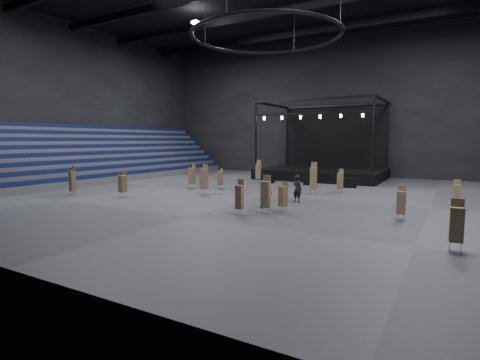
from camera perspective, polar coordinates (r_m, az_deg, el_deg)
The scene contains 25 objects.
floor at distance 31.69m, azimuth 3.81°, elevation -2.31°, with size 50.00×50.00×0.00m, color #49494B.
wall_back at distance 51.23m, azimuth 14.51°, elevation 10.82°, with size 50.00×0.20×18.00m, color black.
wall_left at distance 48.14m, azimuth -24.41°, elevation 10.79°, with size 0.20×42.00×18.00m, color black.
bleachers_left at distance 46.38m, azimuth -22.53°, elevation 2.07°, with size 7.20×40.00×6.40m.
stage at distance 46.59m, azimuth 12.69°, elevation 2.06°, with size 14.00×10.00×9.20m.
truss_ring at distance 32.44m, azimuth 3.99°, elevation 21.05°, with size 12.30×12.30×5.15m.
flight_case_left at distance 40.78m, azimuth 4.52°, elevation 0.06°, with size 1.03×0.51×0.69m, color black.
flight_case_mid at distance 39.17m, azimuth 10.52°, elevation -0.17°, with size 1.24×0.62×0.83m, color black.
flight_case_right at distance 38.02m, azimuth 16.32°, elevation -0.44°, with size 1.36×0.68×0.91m, color black.
chair_stack_0 at distance 35.76m, azimuth -3.04°, elevation 0.33°, with size 0.61×0.61×1.92m.
chair_stack_1 at distance 24.21m, azimuth 6.60°, elevation -2.40°, with size 0.60×0.60×1.99m.
chair_stack_2 at distance 31.74m, azimuth -17.47°, elevation -0.50°, with size 0.53×0.53×2.11m.
chair_stack_3 at distance 33.77m, azimuth 15.02°, elevation -0.08°, with size 0.49×0.49×2.13m.
chair_stack_4 at distance 36.31m, azimuth -7.32°, elevation 0.71°, with size 0.71×0.71×2.32m.
chair_stack_5 at distance 28.59m, azimuth 30.13°, elevation -1.87°, with size 0.44×0.44×2.03m.
chair_stack_6 at distance 32.13m, azimuth -5.52°, elevation 0.22°, with size 0.60×0.60×2.57m.
chair_stack_7 at distance 23.36m, azimuth -0.08°, elevation -2.51°, with size 0.45×0.45×2.20m.
chair_stack_8 at distance 17.99m, azimuth 30.14°, elevation -5.76°, with size 0.55×0.55×2.23m.
chair_stack_9 at distance 40.50m, azimuth 2.82°, elevation 1.39°, with size 0.60×0.60×2.49m.
chair_stack_10 at distance 23.48m, azimuth 23.35°, elevation -3.11°, with size 0.47×0.47×2.03m.
chair_stack_11 at distance 23.71m, azimuth 3.94°, elevation -2.05°, with size 0.57×0.57×2.44m.
chair_stack_12 at distance 34.43m, azimuth -24.16°, elevation -0.08°, with size 0.46×0.46×2.44m.
chair_stack_13 at distance 32.67m, azimuth 11.12°, elevation 0.35°, with size 0.59×0.59×2.76m.
man_center at distance 28.17m, azimuth 8.73°, elevation -1.31°, with size 0.75×0.49×2.06m, color black.
crew_member at distance 25.51m, azimuth 4.09°, elevation -2.13°, with size 0.96×0.75×1.97m, color black.
Camera 1 is at (13.82, -28.14, 4.65)m, focal length 28.00 mm.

